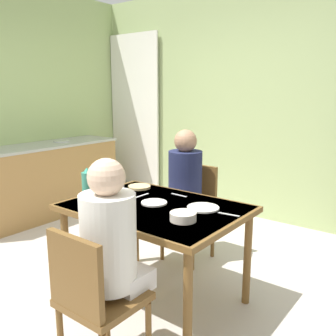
{
  "coord_description": "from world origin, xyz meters",
  "views": [
    {
      "loc": [
        2.03,
        -1.99,
        1.56
      ],
      "look_at": [
        0.41,
        0.12,
        1.0
      ],
      "focal_mm": 39.62,
      "sensor_mm": 36.0,
      "label": 1
    }
  ],
  "objects": [
    {
      "name": "ground_plane",
      "position": [
        0.0,
        0.0,
        0.0
      ],
      "size": [
        5.93,
        5.93,
        0.0
      ],
      "primitive_type": "plane",
      "color": "beige"
    },
    {
      "name": "wall_back",
      "position": [
        0.0,
        2.21,
        1.4
      ],
      "size": [
        4.76,
        0.1,
        2.79
      ],
      "primitive_type": "cube",
      "color": "#A3B778",
      "rests_on": "ground_plane"
    },
    {
      "name": "wall_left",
      "position": [
        -2.28,
        0.55,
        1.4
      ],
      "size": [
        0.1,
        3.32,
        2.79
      ],
      "primitive_type": "cube",
      "color": "#A3BB76",
      "rests_on": "ground_plane"
    },
    {
      "name": "curtain_panel",
      "position": [
        -1.76,
        2.11,
        1.17
      ],
      "size": [
        0.9,
        0.03,
        2.35
      ],
      "primitive_type": "cube",
      "color": "white",
      "rests_on": "ground_plane"
    },
    {
      "name": "kitchen_counter",
      "position": [
        -1.95,
        0.64,
        0.45
      ],
      "size": [
        0.61,
        1.93,
        0.91
      ],
      "color": "olive",
      "rests_on": "ground_plane"
    },
    {
      "name": "dining_table",
      "position": [
        0.41,
        -0.03,
        0.67
      ],
      "size": [
        1.25,
        0.91,
        0.75
      ],
      "color": "brown",
      "rests_on": "ground_plane"
    },
    {
      "name": "chair_near_diner",
      "position": [
        0.65,
        -0.84,
        0.5
      ],
      "size": [
        0.4,
        0.4,
        0.87
      ],
      "color": "brown",
      "rests_on": "ground_plane"
    },
    {
      "name": "chair_far_diner",
      "position": [
        0.19,
        0.77,
        0.5
      ],
      "size": [
        0.4,
        0.4,
        0.87
      ],
      "rotation": [
        0.0,
        0.0,
        3.14
      ],
      "color": "brown",
      "rests_on": "ground_plane"
    },
    {
      "name": "person_near_diner",
      "position": [
        0.65,
        -0.7,
        0.78
      ],
      "size": [
        0.3,
        0.37,
        0.77
      ],
      "color": "silver",
      "rests_on": "ground_plane"
    },
    {
      "name": "person_far_diner",
      "position": [
        0.19,
        0.64,
        0.78
      ],
      "size": [
        0.3,
        0.37,
        0.77
      ],
      "rotation": [
        0.0,
        0.0,
        3.14
      ],
      "color": "#252740",
      "rests_on": "ground_plane"
    },
    {
      "name": "water_bottle_green_near",
      "position": [
        0.04,
        -0.33,
        0.88
      ],
      "size": [
        0.08,
        0.08,
        0.28
      ],
      "color": "#36876D",
      "rests_on": "dining_table"
    },
    {
      "name": "serving_bowl_center",
      "position": [
        0.75,
        -0.17,
        0.77
      ],
      "size": [
        0.17,
        0.17,
        0.05
      ],
      "primitive_type": "cylinder",
      "color": "silver",
      "rests_on": "dining_table"
    },
    {
      "name": "dinner_plate_near_left",
      "position": [
        0.37,
        0.0,
        0.75
      ],
      "size": [
        0.19,
        0.19,
        0.01
      ],
      "primitive_type": "cylinder",
      "color": "white",
      "rests_on": "dining_table"
    },
    {
      "name": "dinner_plate_near_right",
      "position": [
        0.71,
        0.12,
        0.75
      ],
      "size": [
        0.23,
        0.23,
        0.01
      ],
      "primitive_type": "cylinder",
      "color": "white",
      "rests_on": "dining_table"
    },
    {
      "name": "drinking_glass_by_near_diner",
      "position": [
        -0.1,
        0.13,
        0.79
      ],
      "size": [
        0.06,
        0.06,
        0.1
      ],
      "primitive_type": "cylinder",
      "color": "silver",
      "rests_on": "dining_table"
    },
    {
      "name": "drinking_glass_by_far_diner",
      "position": [
        -0.05,
        -0.18,
        0.8
      ],
      "size": [
        0.06,
        0.06,
        0.1
      ],
      "primitive_type": "cylinder",
      "color": "silver",
      "rests_on": "dining_table"
    },
    {
      "name": "bread_plate_sliced",
      "position": [
        -0.01,
        0.25,
        0.76
      ],
      "size": [
        0.19,
        0.19,
        0.02
      ],
      "primitive_type": "cylinder",
      "color": "#DBB77A",
      "rests_on": "dining_table"
    },
    {
      "name": "cutlery_knife_near",
      "position": [
        0.92,
        0.11,
        0.75
      ],
      "size": [
        0.15,
        0.03,
        0.0
      ],
      "primitive_type": "cube",
      "rotation": [
        0.0,
        0.0,
        3.26
      ],
      "color": "silver",
      "rests_on": "dining_table"
    },
    {
      "name": "cutlery_fork_near",
      "position": [
        0.19,
        -0.36,
        0.75
      ],
      "size": [
        0.15,
        0.07,
        0.0
      ],
      "primitive_type": "cube",
      "rotation": [
        0.0,
        0.0,
        0.37
      ],
      "color": "silver",
      "rests_on": "dining_table"
    },
    {
      "name": "cutlery_knife_far",
      "position": [
        0.39,
        0.28,
        0.75
      ],
      "size": [
        0.15,
        0.02,
        0.0
      ],
      "primitive_type": "cube",
      "rotation": [
        0.0,
        0.0,
        6.24
      ],
      "color": "silver",
      "rests_on": "dining_table"
    },
    {
      "name": "cutlery_fork_far",
      "position": [
        0.17,
        0.09,
        0.75
      ],
      "size": [
        0.02,
        0.15,
        0.0
      ],
      "primitive_type": "cube",
      "rotation": [
        0.0,
        0.0,
        1.56
      ],
      "color": "silver",
      "rests_on": "dining_table"
    }
  ]
}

